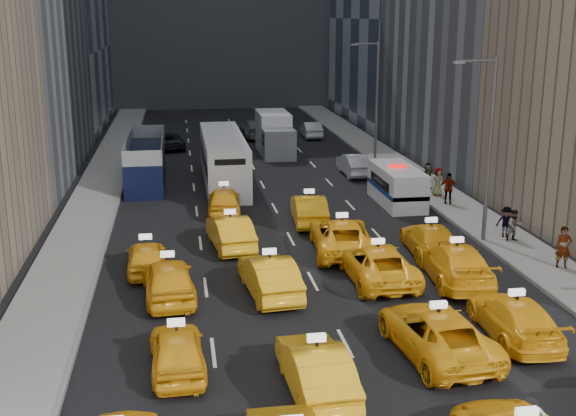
% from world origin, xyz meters
% --- Properties ---
extents(ground, '(160.00, 160.00, 0.00)m').
position_xyz_m(ground, '(0.00, 0.00, 0.00)').
color(ground, black).
rests_on(ground, ground).
extents(sidewalk_west, '(3.00, 90.00, 0.15)m').
position_xyz_m(sidewalk_west, '(-10.50, 25.00, 0.07)').
color(sidewalk_west, gray).
rests_on(sidewalk_west, ground).
extents(sidewalk_east, '(3.00, 90.00, 0.15)m').
position_xyz_m(sidewalk_east, '(10.50, 25.00, 0.07)').
color(sidewalk_east, gray).
rests_on(sidewalk_east, ground).
extents(curb_west, '(0.15, 90.00, 0.18)m').
position_xyz_m(curb_west, '(-9.05, 25.00, 0.09)').
color(curb_west, slate).
rests_on(curb_west, ground).
extents(curb_east, '(0.15, 90.00, 0.18)m').
position_xyz_m(curb_east, '(9.05, 25.00, 0.09)').
color(curb_east, slate).
rests_on(curb_east, ground).
extents(streetlight_near, '(2.15, 0.22, 9.00)m').
position_xyz_m(streetlight_near, '(9.18, 12.00, 4.92)').
color(streetlight_near, '#595B60').
rests_on(streetlight_near, ground).
extents(streetlight_far, '(2.15, 0.22, 9.00)m').
position_xyz_m(streetlight_far, '(9.18, 32.00, 4.92)').
color(streetlight_far, '#595B60').
rests_on(streetlight_far, ground).
extents(taxi_4, '(1.87, 4.25, 1.42)m').
position_xyz_m(taxi_4, '(-5.66, 0.90, 0.71)').
color(taxi_4, '#FFAF15').
rests_on(taxi_4, ground).
extents(taxi_5, '(1.86, 4.78, 1.55)m').
position_xyz_m(taxi_5, '(-1.61, -1.10, 0.78)').
color(taxi_5, '#FFAF15').
rests_on(taxi_5, ground).
extents(taxi_6, '(3.05, 5.74, 1.54)m').
position_xyz_m(taxi_6, '(2.79, 0.76, 0.77)').
color(taxi_6, '#FFAF15').
rests_on(taxi_6, ground).
extents(taxi_7, '(2.29, 5.11, 1.46)m').
position_xyz_m(taxi_7, '(5.90, 1.58, 0.73)').
color(taxi_7, '#FFAF15').
rests_on(taxi_7, ground).
extents(taxi_8, '(2.34, 4.94, 1.63)m').
position_xyz_m(taxi_8, '(-5.97, 6.99, 0.82)').
color(taxi_8, '#FFAF15').
rests_on(taxi_8, ground).
extents(taxi_9, '(2.22, 5.02, 1.60)m').
position_xyz_m(taxi_9, '(-1.98, 6.81, 0.80)').
color(taxi_9, '#FFAF15').
rests_on(taxi_9, ground).
extents(taxi_10, '(2.58, 5.52, 1.53)m').
position_xyz_m(taxi_10, '(2.69, 7.67, 0.76)').
color(taxi_10, '#FFAF15').
rests_on(taxi_10, ground).
extents(taxi_11, '(2.78, 5.78, 1.62)m').
position_xyz_m(taxi_11, '(5.90, 7.08, 0.81)').
color(taxi_11, '#FFAF15').
rests_on(taxi_11, ground).
extents(taxi_12, '(1.77, 4.12, 1.38)m').
position_xyz_m(taxi_12, '(-6.94, 10.23, 0.69)').
color(taxi_12, '#FFAF15').
rests_on(taxi_12, ground).
extents(taxi_13, '(2.22, 4.97, 1.58)m').
position_xyz_m(taxi_13, '(-3.08, 13.03, 0.79)').
color(taxi_13, '#FFAF15').
rests_on(taxi_13, ground).
extents(taxi_14, '(3.24, 6.04, 1.61)m').
position_xyz_m(taxi_14, '(2.04, 11.55, 0.81)').
color(taxi_14, '#FFAF15').
rests_on(taxi_14, ground).
extents(taxi_15, '(2.46, 5.18, 1.46)m').
position_xyz_m(taxi_15, '(6.07, 10.65, 0.73)').
color(taxi_15, '#FFAF15').
rests_on(taxi_15, ground).
extents(taxi_16, '(2.10, 4.60, 1.53)m').
position_xyz_m(taxi_16, '(-2.97, 19.19, 0.76)').
color(taxi_16, '#FFAF15').
rests_on(taxi_16, ground).
extents(taxi_17, '(2.00, 4.85, 1.56)m').
position_xyz_m(taxi_17, '(1.41, 16.60, 0.78)').
color(taxi_17, '#FFAF15').
rests_on(taxi_17, ground).
extents(nypd_van, '(2.75, 5.74, 2.37)m').
position_xyz_m(nypd_van, '(7.27, 19.89, 1.07)').
color(nypd_van, silver).
rests_on(nypd_van, ground).
extents(double_decker, '(2.75, 10.48, 3.02)m').
position_xyz_m(double_decker, '(-7.56, 28.00, 1.49)').
color(double_decker, black).
rests_on(double_decker, ground).
extents(city_bus, '(3.66, 12.54, 3.19)m').
position_xyz_m(city_bus, '(-2.47, 27.00, 1.58)').
color(city_bus, white).
rests_on(city_bus, ground).
extents(box_truck, '(2.91, 7.23, 3.24)m').
position_xyz_m(box_truck, '(2.29, 36.81, 1.59)').
color(box_truck, white).
rests_on(box_truck, ground).
extents(misc_car_0, '(1.65, 4.61, 1.51)m').
position_xyz_m(misc_car_0, '(6.69, 27.98, 0.76)').
color(misc_car_0, '#ACAEB4').
rests_on(misc_car_0, ground).
extents(misc_car_1, '(2.87, 5.11, 1.35)m').
position_xyz_m(misc_car_1, '(-6.17, 40.17, 0.67)').
color(misc_car_1, black).
rests_on(misc_car_1, ground).
extents(misc_car_2, '(2.90, 5.94, 1.66)m').
position_xyz_m(misc_car_2, '(1.41, 44.72, 0.83)').
color(misc_car_2, slate).
rests_on(misc_car_2, ground).
extents(misc_car_3, '(2.47, 4.84, 1.58)m').
position_xyz_m(misc_car_3, '(-1.73, 42.30, 0.79)').
color(misc_car_3, black).
rests_on(misc_car_3, ground).
extents(misc_car_4, '(1.72, 4.48, 1.46)m').
position_xyz_m(misc_car_4, '(6.62, 43.96, 0.73)').
color(misc_car_4, '#B8BBC0').
rests_on(misc_car_4, ground).
extents(pedestrian_0, '(0.78, 0.63, 1.86)m').
position_xyz_m(pedestrian_0, '(11.03, 7.62, 1.08)').
color(pedestrian_0, gray).
rests_on(pedestrian_0, sidewalk_east).
extents(pedestrian_1, '(0.79, 0.47, 1.56)m').
position_xyz_m(pedestrian_1, '(10.67, 11.55, 0.93)').
color(pedestrian_1, gray).
rests_on(pedestrian_1, sidewalk_east).
extents(pedestrian_2, '(1.07, 0.61, 1.55)m').
position_xyz_m(pedestrian_2, '(10.54, 12.22, 0.93)').
color(pedestrian_2, gray).
rests_on(pedestrian_2, sidewalk_east).
extents(pedestrian_3, '(1.17, 0.75, 1.84)m').
position_xyz_m(pedestrian_3, '(10.08, 18.92, 1.07)').
color(pedestrian_3, gray).
rests_on(pedestrian_3, sidewalk_east).
extents(pedestrian_4, '(0.90, 0.57, 1.73)m').
position_xyz_m(pedestrian_4, '(10.17, 20.89, 1.02)').
color(pedestrian_4, gray).
rests_on(pedestrian_4, sidewalk_east).
extents(pedestrian_5, '(1.59, 0.72, 1.66)m').
position_xyz_m(pedestrian_5, '(10.19, 22.73, 0.98)').
color(pedestrian_5, gray).
rests_on(pedestrian_5, sidewalk_east).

